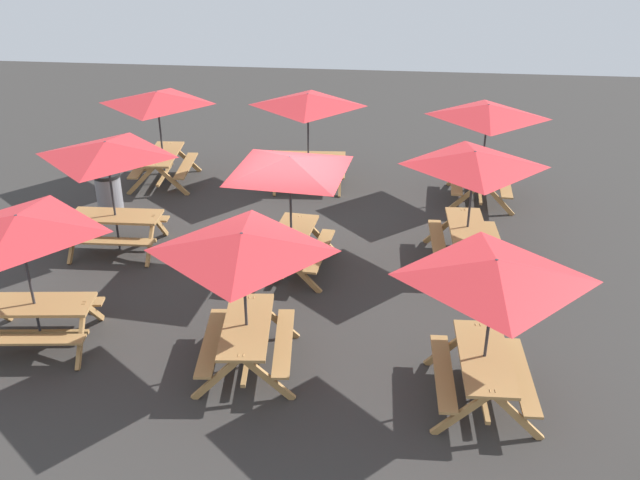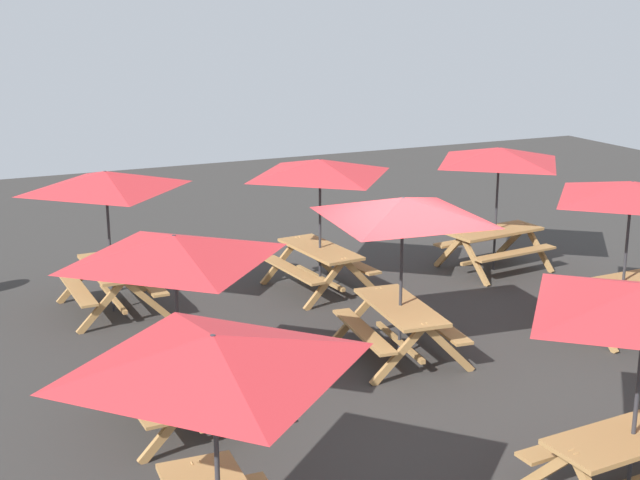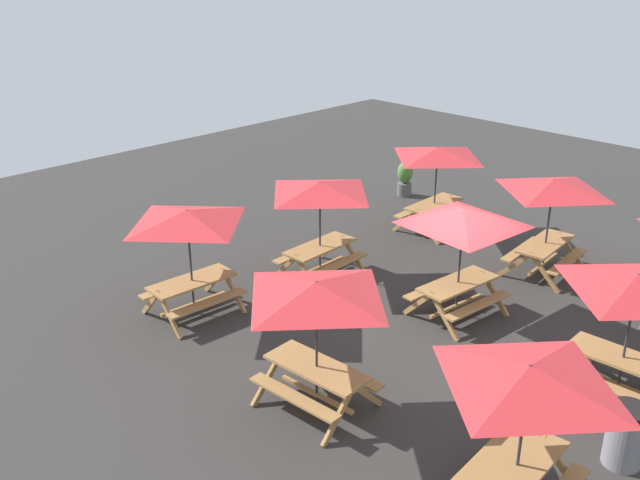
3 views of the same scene
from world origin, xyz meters
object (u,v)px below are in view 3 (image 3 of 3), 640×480
(picnic_table_0, at_px, (528,386))
(trash_bin_gray, at_px, (625,436))
(picnic_table_5, at_px, (463,226))
(picnic_table_6, at_px, (317,299))
(potted_plant_0, at_px, (405,178))
(picnic_table_1, at_px, (552,192))
(picnic_table_3, at_px, (437,158))
(picnic_table_2, at_px, (320,195))
(picnic_table_8, at_px, (636,291))
(picnic_table_4, at_px, (188,225))

(picnic_table_0, height_order, trash_bin_gray, picnic_table_0)
(picnic_table_5, distance_m, picnic_table_6, 4.27)
(picnic_table_0, height_order, potted_plant_0, picnic_table_0)
(picnic_table_5, xyz_separation_m, picnic_table_6, (-4.26, -0.20, 0.00))
(picnic_table_1, distance_m, picnic_table_6, 7.43)
(trash_bin_gray, relative_size, potted_plant_0, 0.91)
(picnic_table_1, height_order, picnic_table_3, same)
(picnic_table_1, relative_size, trash_bin_gray, 2.38)
(trash_bin_gray, bearing_deg, picnic_table_2, 79.62)
(picnic_table_3, bearing_deg, picnic_table_5, -139.54)
(picnic_table_8, bearing_deg, picnic_table_4, 22.22)
(picnic_table_5, bearing_deg, picnic_table_0, -131.32)
(picnic_table_8, bearing_deg, picnic_table_0, 90.55)
(picnic_table_2, xyz_separation_m, picnic_table_5, (0.65, -3.35, 0.00))
(potted_plant_0, bearing_deg, trash_bin_gray, -126.20)
(picnic_table_3, distance_m, trash_bin_gray, 9.65)
(picnic_table_8, height_order, potted_plant_0, picnic_table_8)
(picnic_table_0, height_order, picnic_table_6, same)
(picnic_table_0, distance_m, picnic_table_8, 3.62)
(picnic_table_2, bearing_deg, potted_plant_0, 18.63)
(picnic_table_2, height_order, picnic_table_4, same)
(picnic_table_1, xyz_separation_m, picnic_table_3, (0.42, 3.48, 0.00))
(picnic_table_3, distance_m, picnic_table_8, 7.97)
(picnic_table_0, xyz_separation_m, picnic_table_5, (4.05, 3.77, 0.00))
(picnic_table_4, xyz_separation_m, picnic_table_8, (3.37, -7.53, 0.00))
(trash_bin_gray, bearing_deg, picnic_table_3, 53.62)
(picnic_table_8, distance_m, trash_bin_gray, 2.35)
(picnic_table_2, relative_size, trash_bin_gray, 2.38)
(picnic_table_2, distance_m, picnic_table_4, 3.21)
(picnic_table_5, height_order, trash_bin_gray, picnic_table_5)
(picnic_table_1, bearing_deg, picnic_table_3, 77.58)
(picnic_table_1, xyz_separation_m, picnic_table_6, (-7.43, 0.02, 0.00))
(picnic_table_1, bearing_deg, trash_bin_gray, -146.97)
(trash_bin_gray, distance_m, potted_plant_0, 12.42)
(picnic_table_8, xyz_separation_m, trash_bin_gray, (-1.63, -0.79, -1.49))
(picnic_table_1, height_order, picnic_table_2, same)
(picnic_table_4, bearing_deg, picnic_table_8, -62.90)
(picnic_table_8, relative_size, trash_bin_gray, 2.38)
(picnic_table_4, bearing_deg, potted_plant_0, 13.63)
(picnic_table_2, relative_size, potted_plant_0, 2.17)
(picnic_table_6, bearing_deg, picnic_table_1, -93.78)
(picnic_table_0, bearing_deg, picnic_table_1, 21.98)
(picnic_table_0, height_order, picnic_table_4, same)
(picnic_table_5, relative_size, picnic_table_6, 1.21)
(picnic_table_3, xyz_separation_m, picnic_table_8, (-4.02, -6.88, 0.00))
(picnic_table_6, distance_m, trash_bin_gray, 4.98)
(trash_bin_gray, bearing_deg, picnic_table_1, 38.65)
(picnic_table_1, height_order, trash_bin_gray, picnic_table_1)
(picnic_table_1, distance_m, picnic_table_5, 3.18)
(picnic_table_2, height_order, picnic_table_5, same)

